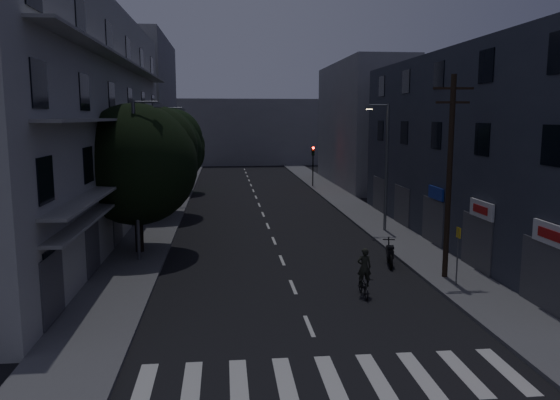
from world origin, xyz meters
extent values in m
plane|color=black|center=(0.00, 25.00, 0.00)|extent=(160.00, 160.00, 0.00)
cube|color=#565659|center=(-7.50, 25.00, 0.07)|extent=(3.00, 90.00, 0.15)
cube|color=#565659|center=(7.50, 25.00, 0.07)|extent=(3.00, 90.00, 0.15)
cube|color=beige|center=(-5.20, -2.00, 0.01)|extent=(0.50, 3.00, 0.01)
cube|color=beige|center=(-3.90, -2.00, 0.01)|extent=(0.50, 3.00, 0.01)
cube|color=beige|center=(-2.60, -2.00, 0.01)|extent=(0.50, 3.00, 0.01)
cube|color=beige|center=(-1.30, -2.00, 0.01)|extent=(0.50, 3.00, 0.01)
cube|color=beige|center=(0.00, -2.00, 0.01)|extent=(0.50, 3.00, 0.01)
cube|color=beige|center=(1.30, -2.00, 0.01)|extent=(0.50, 3.00, 0.01)
cube|color=beige|center=(2.60, -2.00, 0.01)|extent=(0.50, 3.00, 0.01)
cube|color=beige|center=(3.90, -2.00, 0.01)|extent=(0.50, 3.00, 0.01)
cube|color=beige|center=(5.20, -2.00, 0.01)|extent=(0.50, 3.00, 0.01)
cube|color=beige|center=(0.00, 2.00, 0.01)|extent=(0.15, 2.00, 0.01)
cube|color=beige|center=(0.00, 6.50, 0.01)|extent=(0.15, 2.00, 0.01)
cube|color=beige|center=(0.00, 11.00, 0.01)|extent=(0.15, 2.00, 0.01)
cube|color=beige|center=(0.00, 15.50, 0.01)|extent=(0.15, 2.00, 0.01)
cube|color=beige|center=(0.00, 20.00, 0.01)|extent=(0.15, 2.00, 0.01)
cube|color=beige|center=(0.00, 24.50, 0.01)|extent=(0.15, 2.00, 0.01)
cube|color=beige|center=(0.00, 29.00, 0.01)|extent=(0.15, 2.00, 0.01)
cube|color=beige|center=(0.00, 33.50, 0.01)|extent=(0.15, 2.00, 0.01)
cube|color=beige|center=(0.00, 38.00, 0.01)|extent=(0.15, 2.00, 0.01)
cube|color=beige|center=(0.00, 42.50, 0.01)|extent=(0.15, 2.00, 0.01)
cube|color=beige|center=(0.00, 47.00, 0.01)|extent=(0.15, 2.00, 0.01)
cube|color=beige|center=(0.00, 51.50, 0.01)|extent=(0.15, 2.00, 0.01)
cube|color=beige|center=(0.00, 56.00, 0.01)|extent=(0.15, 2.00, 0.01)
cube|color=beige|center=(0.00, 60.50, 0.01)|extent=(0.15, 2.00, 0.01)
cube|color=#A0A09C|center=(-12.00, 18.00, 7.00)|extent=(6.00, 36.00, 14.00)
cube|color=black|center=(-8.98, 3.00, 2.00)|extent=(0.06, 1.60, 1.60)
cube|color=black|center=(-8.98, 9.00, 2.00)|extent=(0.06, 1.60, 1.60)
cube|color=black|center=(-8.98, 15.00, 2.00)|extent=(0.06, 1.60, 1.60)
cube|color=black|center=(-8.98, 21.00, 2.00)|extent=(0.06, 1.60, 1.60)
cube|color=black|center=(-8.98, 27.00, 2.00)|extent=(0.06, 1.60, 1.60)
cube|color=black|center=(-8.98, 33.00, 2.00)|extent=(0.06, 1.60, 1.60)
cube|color=black|center=(-8.98, 3.00, 5.20)|extent=(0.06, 1.60, 1.60)
cube|color=black|center=(-8.98, 9.00, 5.20)|extent=(0.06, 1.60, 1.60)
cube|color=black|center=(-8.98, 15.00, 5.20)|extent=(0.06, 1.60, 1.60)
cube|color=black|center=(-8.98, 21.00, 5.20)|extent=(0.06, 1.60, 1.60)
cube|color=black|center=(-8.98, 27.00, 5.20)|extent=(0.06, 1.60, 1.60)
cube|color=black|center=(-8.98, 33.00, 5.20)|extent=(0.06, 1.60, 1.60)
cube|color=black|center=(-8.98, 3.00, 8.40)|extent=(0.06, 1.60, 1.60)
cube|color=black|center=(-8.98, 9.00, 8.40)|extent=(0.06, 1.60, 1.60)
cube|color=black|center=(-8.98, 15.00, 8.40)|extent=(0.06, 1.60, 1.60)
cube|color=black|center=(-8.98, 21.00, 8.40)|extent=(0.06, 1.60, 1.60)
cube|color=black|center=(-8.98, 27.00, 8.40)|extent=(0.06, 1.60, 1.60)
cube|color=black|center=(-8.98, 33.00, 8.40)|extent=(0.06, 1.60, 1.60)
cube|color=black|center=(-8.98, 9.00, 11.60)|extent=(0.06, 1.60, 1.60)
cube|color=black|center=(-8.98, 15.00, 11.60)|extent=(0.06, 1.60, 1.60)
cube|color=black|center=(-8.98, 21.00, 11.60)|extent=(0.06, 1.60, 1.60)
cube|color=black|center=(-8.98, 27.00, 11.60)|extent=(0.06, 1.60, 1.60)
cube|color=black|center=(-8.98, 33.00, 11.60)|extent=(0.06, 1.60, 1.60)
cube|color=gray|center=(-8.50, 18.00, 4.00)|extent=(1.00, 32.40, 0.12)
cube|color=gray|center=(-8.50, 18.00, 7.20)|extent=(1.00, 32.40, 0.12)
cube|color=gray|center=(-8.50, 18.00, 10.40)|extent=(1.00, 32.40, 0.12)
cube|color=gray|center=(-8.60, 18.00, 3.10)|extent=(0.80, 32.40, 0.12)
cube|color=#424247|center=(-8.97, 3.00, 1.40)|extent=(0.06, 2.40, 2.40)
cube|color=#424247|center=(-8.97, 9.00, 1.40)|extent=(0.06, 2.40, 2.40)
cube|color=#424247|center=(-8.97, 15.00, 1.40)|extent=(0.06, 2.40, 2.40)
cube|color=#424247|center=(-8.97, 21.00, 1.40)|extent=(0.06, 2.40, 2.40)
cube|color=#424247|center=(-8.97, 27.00, 1.40)|extent=(0.06, 2.40, 2.40)
cube|color=#424247|center=(-8.97, 33.00, 1.40)|extent=(0.06, 2.40, 2.40)
cube|color=#2B2F3B|center=(12.00, 14.00, 5.50)|extent=(6.00, 28.00, 11.00)
cube|color=black|center=(8.98, 2.50, 6.30)|extent=(0.06, 1.40, 1.50)
cube|color=black|center=(8.98, 8.00, 6.30)|extent=(0.06, 1.40, 1.50)
cube|color=black|center=(8.98, 13.50, 6.30)|extent=(0.06, 1.40, 1.50)
cube|color=black|center=(8.98, 19.00, 6.30)|extent=(0.06, 1.40, 1.50)
cube|color=black|center=(8.98, 24.50, 6.30)|extent=(0.06, 1.40, 1.50)
cube|color=black|center=(8.98, 2.50, 9.60)|extent=(0.06, 1.40, 1.50)
cube|color=black|center=(8.98, 8.00, 9.60)|extent=(0.06, 1.40, 1.50)
cube|color=black|center=(8.98, 13.50, 9.60)|extent=(0.06, 1.40, 1.50)
cube|color=black|center=(8.98, 19.00, 9.60)|extent=(0.06, 1.40, 1.50)
cube|color=black|center=(8.98, 24.50, 9.60)|extent=(0.06, 1.40, 1.50)
cube|color=#424247|center=(8.97, 2.50, 1.40)|extent=(0.06, 3.00, 2.60)
cube|color=#424247|center=(8.97, 8.00, 1.40)|extent=(0.06, 3.00, 2.60)
cube|color=#424247|center=(8.97, 13.50, 1.40)|extent=(0.06, 3.00, 2.60)
cube|color=#424247|center=(8.97, 19.00, 1.40)|extent=(0.06, 3.00, 2.60)
cube|color=#424247|center=(8.97, 24.50, 1.40)|extent=(0.06, 3.00, 2.60)
cube|color=silver|center=(8.90, 2.00, 3.10)|extent=(0.12, 2.40, 0.80)
cube|color=#B21414|center=(8.82, 2.00, 3.10)|extent=(0.02, 1.60, 0.36)
cube|color=silver|center=(8.90, 7.50, 3.10)|extent=(0.12, 2.20, 0.80)
cube|color=#B21414|center=(8.82, 7.50, 3.10)|extent=(0.02, 1.40, 0.36)
cube|color=navy|center=(8.90, 13.00, 3.10)|extent=(0.12, 2.00, 0.70)
cube|color=slate|center=(-12.00, 48.00, 8.00)|extent=(6.00, 20.00, 16.00)
cube|color=slate|center=(12.00, 42.00, 6.50)|extent=(6.00, 20.00, 13.00)
cube|color=slate|center=(0.00, 70.00, 5.00)|extent=(24.00, 8.00, 10.00)
cylinder|color=black|center=(-7.49, 13.09, 2.29)|extent=(0.44, 0.44, 4.27)
sphere|color=black|center=(-7.49, 13.09, 4.85)|extent=(6.41, 6.41, 6.41)
sphere|color=black|center=(-6.53, 13.89, 5.65)|extent=(4.49, 4.49, 4.49)
sphere|color=black|center=(-8.29, 12.45, 5.33)|extent=(4.17, 4.17, 4.17)
cylinder|color=black|center=(-7.68, 24.09, 2.30)|extent=(0.44, 0.44, 4.30)
sphere|color=black|center=(-7.68, 24.09, 4.89)|extent=(6.48, 6.48, 6.48)
sphere|color=black|center=(-6.71, 24.90, 5.70)|extent=(4.54, 4.54, 4.54)
sphere|color=black|center=(-8.49, 23.45, 5.37)|extent=(4.21, 4.21, 4.21)
cylinder|color=black|center=(-7.30, 36.79, 1.89)|extent=(0.44, 0.44, 3.48)
sphere|color=black|center=(-7.30, 36.79, 3.98)|extent=(5.20, 5.20, 5.20)
sphere|color=black|center=(-6.52, 37.44, 4.63)|extent=(3.64, 3.64, 3.64)
sphere|color=black|center=(-7.95, 36.27, 4.37)|extent=(3.38, 3.38, 3.38)
cylinder|color=black|center=(6.37, 40.05, 1.75)|extent=(0.12, 0.12, 3.20)
cube|color=black|center=(6.37, 40.05, 3.80)|extent=(0.28, 0.22, 0.90)
sphere|color=#FF0C05|center=(6.37, 39.90, 4.13)|extent=(0.22, 0.22, 0.22)
sphere|color=#3F330C|center=(6.37, 39.90, 3.83)|extent=(0.22, 0.22, 0.22)
sphere|color=black|center=(6.37, 39.90, 3.53)|extent=(0.22, 0.22, 0.22)
cylinder|color=black|center=(-6.50, 39.77, 1.75)|extent=(0.12, 0.12, 3.20)
cube|color=black|center=(-6.50, 39.77, 3.80)|extent=(0.28, 0.22, 0.90)
sphere|color=black|center=(-6.50, 39.62, 4.13)|extent=(0.22, 0.22, 0.22)
sphere|color=#3F330C|center=(-6.50, 39.62, 3.83)|extent=(0.22, 0.22, 0.22)
sphere|color=#0CFF26|center=(-6.50, 39.62, 3.53)|extent=(0.22, 0.22, 0.22)
cylinder|color=#57585E|center=(-7.28, 11.39, 4.15)|extent=(0.18, 0.18, 8.00)
cylinder|color=#57585E|center=(-6.68, 11.39, 8.05)|extent=(1.20, 0.10, 0.10)
cube|color=#57585E|center=(-6.08, 11.39, 7.90)|extent=(0.45, 0.25, 0.18)
cube|color=#4C4C4C|center=(-6.08, 11.39, 7.80)|extent=(0.35, 0.18, 0.04)
cylinder|color=slate|center=(7.30, 17.24, 4.15)|extent=(0.18, 0.18, 8.00)
cylinder|color=slate|center=(6.70, 17.24, 8.05)|extent=(1.20, 0.10, 0.10)
cube|color=slate|center=(6.10, 17.24, 7.90)|extent=(0.45, 0.25, 0.18)
cube|color=#FFD88C|center=(6.10, 17.24, 7.80)|extent=(0.35, 0.18, 0.04)
cylinder|color=slate|center=(-7.42, 29.33, 4.15)|extent=(0.18, 0.18, 8.00)
cylinder|color=slate|center=(-6.82, 29.33, 8.05)|extent=(1.20, 0.10, 0.10)
cube|color=slate|center=(-6.22, 29.33, 7.90)|extent=(0.45, 0.25, 0.18)
cube|color=#4C4C4C|center=(-6.22, 29.33, 7.80)|extent=(0.35, 0.18, 0.04)
cylinder|color=black|center=(7.00, 6.88, 4.65)|extent=(0.24, 0.24, 9.00)
cube|color=black|center=(7.00, 6.88, 8.55)|extent=(1.80, 0.10, 0.10)
cube|color=black|center=(7.00, 6.88, 7.95)|extent=(1.50, 0.10, 0.10)
cylinder|color=#595B60|center=(6.99, 5.62, 1.40)|extent=(0.06, 0.06, 2.50)
cube|color=yellow|center=(6.99, 5.62, 2.45)|extent=(0.05, 0.35, 0.45)
torus|color=black|center=(5.09, 8.82, 0.33)|extent=(0.28, 0.79, 0.78)
torus|color=black|center=(5.36, 10.11, 0.33)|extent=(0.28, 0.79, 0.78)
cube|color=black|center=(5.23, 9.46, 0.68)|extent=(0.52, 1.24, 0.39)
cube|color=black|center=(5.19, 9.30, 0.97)|extent=(0.42, 0.55, 0.11)
cylinder|color=black|center=(5.35, 10.06, 0.83)|extent=(0.16, 0.48, 0.93)
cube|color=black|center=(5.37, 10.17, 1.16)|extent=(0.60, 0.17, 0.04)
imported|color=black|center=(2.75, 5.00, 0.42)|extent=(0.60, 1.62, 0.84)
imported|color=black|center=(2.75, 5.00, 1.23)|extent=(0.60, 0.40, 1.61)
camera|label=1|loc=(-2.92, -16.20, 7.33)|focal=35.00mm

